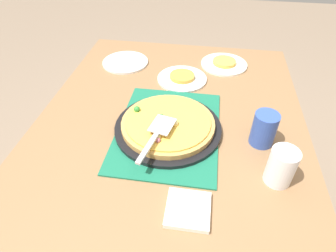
{
  "coord_description": "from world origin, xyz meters",
  "views": [
    {
      "loc": [
        0.76,
        0.12,
        1.44
      ],
      "look_at": [
        0.0,
        0.0,
        0.77
      ],
      "focal_mm": 30.6,
      "sensor_mm": 36.0,
      "label": 1
    }
  ],
  "objects_px": {
    "cup_far": "(281,167)",
    "pizza_server": "(157,134)",
    "served_slice_left": "(224,62)",
    "cup_near": "(264,129)",
    "pizza": "(168,123)",
    "napkin_stack": "(188,209)",
    "pizza_pan": "(168,127)",
    "plate_side": "(125,62)",
    "plate_far_right": "(182,79)",
    "served_slice_right": "(182,76)",
    "plate_near_left": "(224,64)"
  },
  "relations": [
    {
      "from": "cup_far",
      "to": "pizza_server",
      "type": "bearing_deg",
      "value": -101.4
    },
    {
      "from": "served_slice_left",
      "to": "cup_near",
      "type": "height_order",
      "value": "cup_near"
    },
    {
      "from": "served_slice_left",
      "to": "cup_far",
      "type": "height_order",
      "value": "cup_far"
    },
    {
      "from": "pizza",
      "to": "napkin_stack",
      "type": "distance_m",
      "value": 0.34
    },
    {
      "from": "cup_far",
      "to": "napkin_stack",
      "type": "bearing_deg",
      "value": -59.69
    },
    {
      "from": "pizza_pan",
      "to": "plate_side",
      "type": "distance_m",
      "value": 0.53
    },
    {
      "from": "plate_far_right",
      "to": "served_slice_right",
      "type": "bearing_deg",
      "value": -90.0
    },
    {
      "from": "served_slice_left",
      "to": "cup_near",
      "type": "bearing_deg",
      "value": 13.74
    },
    {
      "from": "pizza",
      "to": "cup_far",
      "type": "xyz_separation_m",
      "value": [
        0.17,
        0.36,
        0.03
      ]
    },
    {
      "from": "plate_far_right",
      "to": "plate_side",
      "type": "xyz_separation_m",
      "value": [
        -0.11,
        -0.29,
        0.0
      ]
    },
    {
      "from": "served_slice_left",
      "to": "pizza_server",
      "type": "xyz_separation_m",
      "value": [
        0.6,
        -0.22,
        0.05
      ]
    },
    {
      "from": "plate_side",
      "to": "napkin_stack",
      "type": "distance_m",
      "value": 0.86
    },
    {
      "from": "served_slice_right",
      "to": "napkin_stack",
      "type": "bearing_deg",
      "value": 7.99
    },
    {
      "from": "pizza_pan",
      "to": "napkin_stack",
      "type": "xyz_separation_m",
      "value": [
        0.32,
        0.1,
        -0.01
      ]
    },
    {
      "from": "plate_near_left",
      "to": "pizza_server",
      "type": "distance_m",
      "value": 0.64
    },
    {
      "from": "pizza",
      "to": "served_slice_right",
      "type": "height_order",
      "value": "pizza"
    },
    {
      "from": "plate_near_left",
      "to": "plate_side",
      "type": "bearing_deg",
      "value": -83.69
    },
    {
      "from": "cup_near",
      "to": "cup_far",
      "type": "xyz_separation_m",
      "value": [
        0.16,
        0.03,
        0.0
      ]
    },
    {
      "from": "plate_near_left",
      "to": "pizza_pan",
      "type": "bearing_deg",
      "value": -21.16
    },
    {
      "from": "plate_side",
      "to": "served_slice_right",
      "type": "bearing_deg",
      "value": 69.6
    },
    {
      "from": "plate_near_left",
      "to": "pizza_server",
      "type": "relative_size",
      "value": 0.94
    },
    {
      "from": "napkin_stack",
      "to": "served_slice_right",
      "type": "bearing_deg",
      "value": -172.01
    },
    {
      "from": "plate_side",
      "to": "pizza",
      "type": "bearing_deg",
      "value": 31.61
    },
    {
      "from": "pizza_pan",
      "to": "served_slice_left",
      "type": "height_order",
      "value": "served_slice_left"
    },
    {
      "from": "plate_far_right",
      "to": "cup_far",
      "type": "height_order",
      "value": "cup_far"
    },
    {
      "from": "pizza_server",
      "to": "napkin_stack",
      "type": "bearing_deg",
      "value": 29.48
    },
    {
      "from": "pizza_pan",
      "to": "plate_side",
      "type": "xyz_separation_m",
      "value": [
        -0.45,
        -0.28,
        -0.01
      ]
    },
    {
      "from": "pizza",
      "to": "cup_far",
      "type": "relative_size",
      "value": 2.75
    },
    {
      "from": "served_slice_right",
      "to": "cup_far",
      "type": "bearing_deg",
      "value": 33.74
    },
    {
      "from": "pizza_pan",
      "to": "plate_near_left",
      "type": "bearing_deg",
      "value": 158.84
    },
    {
      "from": "plate_side",
      "to": "served_slice_left",
      "type": "xyz_separation_m",
      "value": [
        -0.05,
        0.48,
        0.01
      ]
    },
    {
      "from": "plate_near_left",
      "to": "cup_far",
      "type": "relative_size",
      "value": 1.83
    },
    {
      "from": "plate_near_left",
      "to": "served_slice_right",
      "type": "xyz_separation_m",
      "value": [
        0.16,
        -0.19,
        0.01
      ]
    },
    {
      "from": "served_slice_left",
      "to": "napkin_stack",
      "type": "height_order",
      "value": "served_slice_left"
    },
    {
      "from": "plate_side",
      "to": "cup_near",
      "type": "bearing_deg",
      "value": 52.3
    },
    {
      "from": "plate_far_right",
      "to": "cup_near",
      "type": "distance_m",
      "value": 0.48
    },
    {
      "from": "pizza_pan",
      "to": "served_slice_right",
      "type": "relative_size",
      "value": 3.45
    },
    {
      "from": "cup_near",
      "to": "pizza_server",
      "type": "distance_m",
      "value": 0.36
    },
    {
      "from": "plate_far_right",
      "to": "cup_far",
      "type": "distance_m",
      "value": 0.62
    },
    {
      "from": "served_slice_right",
      "to": "cup_far",
      "type": "xyz_separation_m",
      "value": [
        0.52,
        0.35,
        0.04
      ]
    },
    {
      "from": "cup_near",
      "to": "napkin_stack",
      "type": "bearing_deg",
      "value": -35.55
    },
    {
      "from": "pizza",
      "to": "served_slice_right",
      "type": "distance_m",
      "value": 0.35
    },
    {
      "from": "cup_far",
      "to": "napkin_stack",
      "type": "xyz_separation_m",
      "value": [
        0.15,
        -0.25,
        -0.05
      ]
    },
    {
      "from": "plate_near_left",
      "to": "served_slice_left",
      "type": "bearing_deg",
      "value": 0.0
    },
    {
      "from": "plate_side",
      "to": "cup_far",
      "type": "xyz_separation_m",
      "value": [
        0.63,
        0.64,
        0.06
      ]
    },
    {
      "from": "pizza_pan",
      "to": "cup_far",
      "type": "xyz_separation_m",
      "value": [
        0.17,
        0.36,
        0.05
      ]
    },
    {
      "from": "served_slice_right",
      "to": "cup_far",
      "type": "height_order",
      "value": "cup_far"
    },
    {
      "from": "pizza_pan",
      "to": "napkin_stack",
      "type": "relative_size",
      "value": 3.17
    },
    {
      "from": "pizza_server",
      "to": "plate_near_left",
      "type": "bearing_deg",
      "value": 160.04
    },
    {
      "from": "cup_near",
      "to": "napkin_stack",
      "type": "relative_size",
      "value": 1.0
    }
  ]
}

